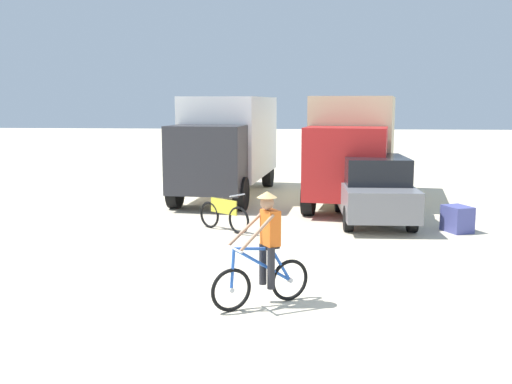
{
  "coord_description": "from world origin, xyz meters",
  "views": [
    {
      "loc": [
        1.36,
        -9.89,
        3.17
      ],
      "look_at": [
        0.28,
        3.51,
        1.1
      ],
      "focal_mm": 40.96,
      "sensor_mm": 36.0,
      "label": 1
    }
  ],
  "objects": [
    {
      "name": "box_truck_tan_camper",
      "position": [
        2.98,
        8.98,
        1.87
      ],
      "size": [
        3.39,
        7.04,
        3.35
      ],
      "color": "#CCB78E",
      "rests_on": "ground"
    },
    {
      "name": "sedan_parked",
      "position": [
        3.25,
        5.71,
        0.88
      ],
      "size": [
        1.87,
        4.25,
        1.76
      ],
      "color": "slate",
      "rests_on": "ground"
    },
    {
      "name": "supply_crate",
      "position": [
        5.18,
        4.6,
        0.32
      ],
      "size": [
        0.75,
        0.84,
        0.64
      ],
      "primitive_type": "cube",
      "rotation": [
        0.0,
        0.0,
        0.4
      ],
      "color": "#4C5199",
      "rests_on": "ground"
    },
    {
      "name": "cyclist_orange_shirt",
      "position": [
        0.78,
        -1.06,
        0.85
      ],
      "size": [
        1.48,
        1.0,
        1.82
      ],
      "color": "black",
      "rests_on": "ground"
    },
    {
      "name": "bicycle_spare",
      "position": [
        -0.58,
        4.22,
        0.4
      ],
      "size": [
        1.39,
        1.12,
        0.97
      ],
      "color": "black",
      "rests_on": "ground"
    },
    {
      "name": "box_truck_avon_van",
      "position": [
        -1.2,
        9.87,
        1.87
      ],
      "size": [
        3.01,
        6.95,
        3.35
      ],
      "color": "white",
      "rests_on": "ground"
    },
    {
      "name": "ground_plane",
      "position": [
        0.0,
        0.0,
        0.0
      ],
      "size": [
        120.0,
        120.0,
        0.0
      ],
      "primitive_type": "plane",
      "color": "beige"
    }
  ]
}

